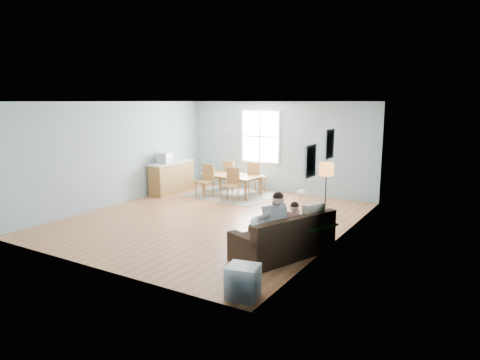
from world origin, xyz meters
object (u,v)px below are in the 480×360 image
Objects in this scene: counter at (172,177)px; storage_cube at (242,282)px; chair_ne at (255,175)px; toddler at (290,218)px; floor_lamp at (326,175)px; dining_table at (231,185)px; father at (269,222)px; monitor at (165,158)px; baby_swing at (303,192)px; sofa at (285,241)px; chair_nw at (231,173)px; chair_sw at (206,179)px; chair_se at (231,182)px.

storage_cube is at bearing -42.72° from counter.
toddler is at bearing -54.15° from chair_ne.
floor_lamp is 0.86× the size of dining_table.
monitor reaches higher than father.
chair_ne is at bearing 157.70° from baby_swing.
chair_nw is (-3.87, 4.38, 0.25)m from sofa.
monitor reaches higher than chair_sw.
chair_sw is at bearing -124.14° from dining_table.
chair_se is (-3.25, 4.91, 0.28)m from storage_cube.
dining_table is at bearing 134.32° from toddler.
storage_cube is 1.47× the size of monitor.
counter is at bearing 148.68° from sofa.
chair_se is (-3.06, 2.90, -0.13)m from toddler.
floor_lamp reaches higher than storage_cube.
chair_sw is at bearing -93.26° from chair_nw.
chair_ne is (-3.09, 2.61, -0.67)m from floor_lamp.
monitor is (0.02, -0.31, 0.61)m from counter.
chair_se reaches higher than baby_swing.
chair_se is 0.95× the size of baby_swing.
floor_lamp reaches higher than counter.
counter is at bearing 93.63° from monitor.
chair_nw reaches higher than storage_cube.
sofa is 5.97m from monitor.
toddler is at bearing -27.13° from monitor.
father is 3.58× the size of monitor.
monitor reaches higher than chair_se.
toddler reaches higher than chair_ne.
storage_cube is at bearing -40.97° from monitor.
chair_ne is at bearing 124.58° from sofa.
monitor is (-2.21, -1.46, 0.53)m from chair_ne.
sofa is 5.09m from dining_table.
chair_nw is 2.85m from baby_swing.
chair_se is (0.88, -0.06, -0.01)m from chair_sw.
baby_swing is (2.80, 0.40, -0.17)m from chair_sw.
floor_lamp is at bearing -33.83° from chair_nw.
floor_lamp is 3.66m from storage_cube.
chair_sw is (-3.73, 3.37, -0.11)m from father.
chair_se is 2.21m from monitor.
storage_cube is at bearing -56.51° from chair_se.
counter is at bearing 150.29° from toddler.
floor_lamp is (0.11, 1.71, 0.94)m from sofa.
chair_se reaches higher than storage_cube.
chair_sw is at bearing 160.30° from floor_lamp.
monitor reaches higher than chair_nw.
baby_swing reaches higher than sofa.
storage_cube is 6.90m from chair_ne.
chair_sw is (-4.13, 4.97, 0.30)m from storage_cube.
chair_ne is at bearing 33.57° from monitor.
chair_sw is (-4.05, 1.45, -0.68)m from floor_lamp.
monitor is at bearing -166.02° from chair_sw.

